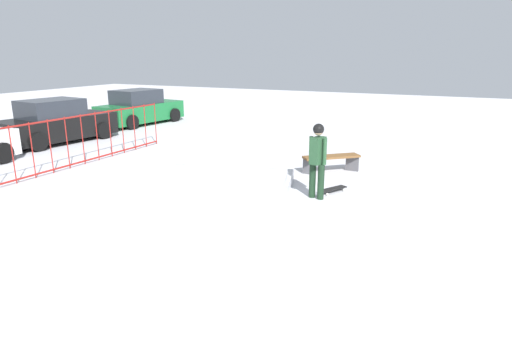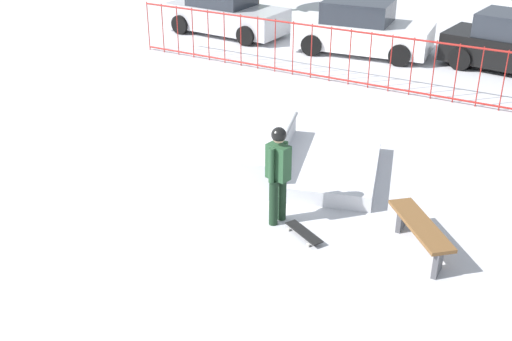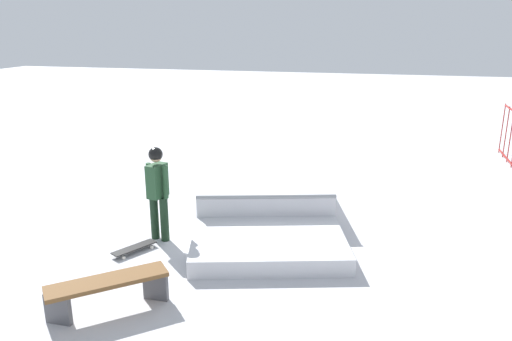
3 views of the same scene
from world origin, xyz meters
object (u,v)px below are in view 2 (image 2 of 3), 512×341
object	(u,v)px
skateboard	(304,233)
park_bench	(420,230)
skater	(278,168)
parked_car_silver	(226,13)
skate_ramp	(219,149)
parked_car_white	(362,30)

from	to	relation	value
skateboard	park_bench	distance (m)	1.83
skater	park_bench	world-z (taller)	skater
skateboard	parked_car_silver	xyz separation A→B (m)	(-7.85, 10.42, 0.65)
skate_ramp	skater	xyz separation A→B (m)	(2.06, -1.44, 0.69)
park_bench	skater	bearing A→B (deg)	-172.33
skater	parked_car_white	world-z (taller)	skater
skater	parked_car_white	distance (m)	10.51
skater	skateboard	size ratio (longest dim) A/B	2.17
parked_car_silver	skateboard	bearing A→B (deg)	-48.92
park_bench	parked_car_silver	size ratio (longest dim) A/B	0.35
skateboard	parked_car_silver	world-z (taller)	parked_car_silver
skate_ramp	parked_car_white	world-z (taller)	parked_car_white
skate_ramp	parked_car_silver	distance (m)	10.20
skater	parked_car_white	bearing A→B (deg)	-64.39
skate_ramp	skateboard	xyz separation A→B (m)	(2.66, -1.66, -0.24)
park_bench	parked_car_silver	xyz separation A→B (m)	(-9.58, 9.89, 0.37)
parked_car_silver	parked_car_white	size ratio (longest dim) A/B	0.99
skate_ramp	parked_car_white	bearing A→B (deg)	76.53
skateboard	park_bench	world-z (taller)	park_bench
skater	parked_car_silver	world-z (taller)	skater
skate_ramp	skater	size ratio (longest dim) A/B	3.42
skateboard	parked_car_silver	size ratio (longest dim) A/B	0.19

